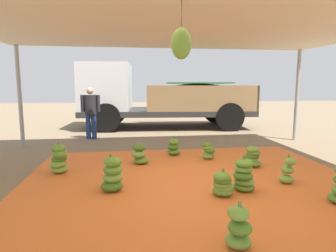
{
  "coord_description": "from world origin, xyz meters",
  "views": [
    {
      "loc": [
        -1.05,
        -4.47,
        1.61
      ],
      "look_at": [
        -0.27,
        1.22,
        0.79
      ],
      "focal_mm": 30.65,
      "sensor_mm": 36.0,
      "label": 1
    }
  ],
  "objects_px": {
    "banana_bunch_4": "(252,157)",
    "banana_bunch_8": "(174,147)",
    "banana_bunch_6": "(59,160)",
    "banana_bunch_0": "(208,151)",
    "banana_bunch_7": "(112,175)",
    "cargo_truck_main": "(159,96)",
    "worker_0": "(91,109)",
    "banana_bunch_3": "(223,184)",
    "banana_bunch_2": "(239,229)",
    "banana_bunch_5": "(244,176)",
    "banana_bunch_9": "(140,155)",
    "banana_bunch_1": "(288,171)"
  },
  "relations": [
    {
      "from": "banana_bunch_9",
      "to": "worker_0",
      "type": "xyz_separation_m",
      "value": [
        -1.34,
        3.01,
        0.71
      ]
    },
    {
      "from": "banana_bunch_6",
      "to": "banana_bunch_3",
      "type": "bearing_deg",
      "value": -28.72
    },
    {
      "from": "banana_bunch_7",
      "to": "banana_bunch_5",
      "type": "bearing_deg",
      "value": -8.28
    },
    {
      "from": "banana_bunch_7",
      "to": "worker_0",
      "type": "distance_m",
      "value": 4.59
    },
    {
      "from": "banana_bunch_0",
      "to": "worker_0",
      "type": "xyz_separation_m",
      "value": [
        -2.84,
        2.83,
        0.71
      ]
    },
    {
      "from": "banana_bunch_1",
      "to": "banana_bunch_7",
      "type": "bearing_deg",
      "value": 178.69
    },
    {
      "from": "banana_bunch_1",
      "to": "banana_bunch_0",
      "type": "bearing_deg",
      "value": 117.06
    },
    {
      "from": "banana_bunch_0",
      "to": "worker_0",
      "type": "distance_m",
      "value": 4.07
    },
    {
      "from": "banana_bunch_1",
      "to": "banana_bunch_9",
      "type": "xyz_separation_m",
      "value": [
        -2.36,
        1.52,
        -0.02
      ]
    },
    {
      "from": "banana_bunch_6",
      "to": "banana_bunch_7",
      "type": "relative_size",
      "value": 1.03
    },
    {
      "from": "cargo_truck_main",
      "to": "worker_0",
      "type": "bearing_deg",
      "value": -136.51
    },
    {
      "from": "banana_bunch_3",
      "to": "banana_bunch_4",
      "type": "xyz_separation_m",
      "value": [
        1.07,
        1.38,
        0.02
      ]
    },
    {
      "from": "banana_bunch_2",
      "to": "cargo_truck_main",
      "type": "bearing_deg",
      "value": 89.36
    },
    {
      "from": "banana_bunch_4",
      "to": "banana_bunch_8",
      "type": "relative_size",
      "value": 1.07
    },
    {
      "from": "banana_bunch_4",
      "to": "banana_bunch_7",
      "type": "relative_size",
      "value": 0.81
    },
    {
      "from": "banana_bunch_7",
      "to": "worker_0",
      "type": "bearing_deg",
      "value": 100.99
    },
    {
      "from": "banana_bunch_9",
      "to": "cargo_truck_main",
      "type": "xyz_separation_m",
      "value": [
        0.94,
        5.17,
        0.99
      ]
    },
    {
      "from": "banana_bunch_0",
      "to": "banana_bunch_4",
      "type": "bearing_deg",
      "value": -44.23
    },
    {
      "from": "banana_bunch_0",
      "to": "banana_bunch_6",
      "type": "xyz_separation_m",
      "value": [
        -2.98,
        -0.63,
        0.07
      ]
    },
    {
      "from": "banana_bunch_7",
      "to": "banana_bunch_8",
      "type": "height_order",
      "value": "banana_bunch_7"
    },
    {
      "from": "banana_bunch_9",
      "to": "banana_bunch_0",
      "type": "bearing_deg",
      "value": 6.68
    },
    {
      "from": "banana_bunch_1",
      "to": "banana_bunch_4",
      "type": "distance_m",
      "value": 1.02
    },
    {
      "from": "banana_bunch_6",
      "to": "worker_0",
      "type": "distance_m",
      "value": 3.53
    },
    {
      "from": "cargo_truck_main",
      "to": "banana_bunch_6",
      "type": "bearing_deg",
      "value": -113.31
    },
    {
      "from": "banana_bunch_6",
      "to": "banana_bunch_0",
      "type": "bearing_deg",
      "value": 11.99
    },
    {
      "from": "banana_bunch_3",
      "to": "banana_bunch_5",
      "type": "relative_size",
      "value": 0.79
    },
    {
      "from": "banana_bunch_5",
      "to": "banana_bunch_8",
      "type": "height_order",
      "value": "banana_bunch_5"
    },
    {
      "from": "banana_bunch_6",
      "to": "banana_bunch_9",
      "type": "bearing_deg",
      "value": 17.14
    },
    {
      "from": "banana_bunch_5",
      "to": "worker_0",
      "type": "relative_size",
      "value": 0.36
    },
    {
      "from": "banana_bunch_0",
      "to": "banana_bunch_5",
      "type": "bearing_deg",
      "value": -89.54
    },
    {
      "from": "banana_bunch_6",
      "to": "banana_bunch_4",
      "type": "bearing_deg",
      "value": -0.84
    },
    {
      "from": "banana_bunch_1",
      "to": "banana_bunch_5",
      "type": "height_order",
      "value": "banana_bunch_5"
    },
    {
      "from": "banana_bunch_3",
      "to": "banana_bunch_6",
      "type": "distance_m",
      "value": 2.98
    },
    {
      "from": "banana_bunch_2",
      "to": "banana_bunch_6",
      "type": "xyz_separation_m",
      "value": [
        -2.33,
        2.77,
        0.05
      ]
    },
    {
      "from": "banana_bunch_5",
      "to": "banana_bunch_8",
      "type": "bearing_deg",
      "value": 106.66
    },
    {
      "from": "banana_bunch_7",
      "to": "banana_bunch_0",
      "type": "bearing_deg",
      "value": 39.57
    },
    {
      "from": "banana_bunch_2",
      "to": "banana_bunch_9",
      "type": "bearing_deg",
      "value": 104.7
    },
    {
      "from": "banana_bunch_4",
      "to": "banana_bunch_7",
      "type": "distance_m",
      "value": 2.84
    },
    {
      "from": "banana_bunch_6",
      "to": "cargo_truck_main",
      "type": "height_order",
      "value": "cargo_truck_main"
    },
    {
      "from": "banana_bunch_7",
      "to": "cargo_truck_main",
      "type": "xyz_separation_m",
      "value": [
        1.41,
        6.62,
        0.93
      ]
    },
    {
      "from": "worker_0",
      "to": "banana_bunch_5",
      "type": "bearing_deg",
      "value": -59.03
    },
    {
      "from": "cargo_truck_main",
      "to": "worker_0",
      "type": "distance_m",
      "value": 3.15
    },
    {
      "from": "banana_bunch_6",
      "to": "banana_bunch_8",
      "type": "relative_size",
      "value": 1.36
    },
    {
      "from": "worker_0",
      "to": "cargo_truck_main",
      "type": "bearing_deg",
      "value": 43.49
    },
    {
      "from": "worker_0",
      "to": "banana_bunch_4",
      "type": "bearing_deg",
      "value": -44.84
    },
    {
      "from": "banana_bunch_3",
      "to": "banana_bunch_6",
      "type": "relative_size",
      "value": 0.75
    },
    {
      "from": "banana_bunch_5",
      "to": "banana_bunch_2",
      "type": "bearing_deg",
      "value": -114.09
    },
    {
      "from": "banana_bunch_2",
      "to": "banana_bunch_4",
      "type": "distance_m",
      "value": 3.04
    },
    {
      "from": "banana_bunch_5",
      "to": "banana_bunch_9",
      "type": "height_order",
      "value": "banana_bunch_5"
    },
    {
      "from": "banana_bunch_4",
      "to": "banana_bunch_9",
      "type": "distance_m",
      "value": 2.26
    }
  ]
}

